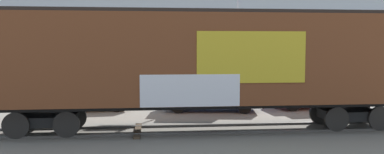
{
  "coord_description": "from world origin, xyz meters",
  "views": [
    {
      "loc": [
        -1.46,
        -14.71,
        3.17
      ],
      "look_at": [
        -0.55,
        2.4,
        1.84
      ],
      "focal_mm": 36.88,
      "sensor_mm": 36.0,
      "label": 1
    }
  ],
  "objects_px": {
    "parked_car_blue": "(210,93)",
    "parked_car_red": "(310,92)",
    "freight_car": "(204,60)",
    "flagpole": "(234,3)",
    "parked_car_tan": "(88,93)"
  },
  "relations": [
    {
      "from": "parked_car_blue",
      "to": "parked_car_red",
      "type": "relative_size",
      "value": 1.13
    },
    {
      "from": "freight_car",
      "to": "parked_car_red",
      "type": "relative_size",
      "value": 4.09
    },
    {
      "from": "flagpole",
      "to": "parked_car_tan",
      "type": "xyz_separation_m",
      "value": [
        -8.63,
        -8.13,
        -5.38
      ]
    },
    {
      "from": "parked_car_tan",
      "to": "flagpole",
      "type": "bearing_deg",
      "value": 43.3
    },
    {
      "from": "flagpole",
      "to": "parked_car_tan",
      "type": "bearing_deg",
      "value": -136.7
    },
    {
      "from": "freight_car",
      "to": "parked_car_blue",
      "type": "xyz_separation_m",
      "value": [
        0.66,
        4.58,
        -1.76
      ]
    },
    {
      "from": "parked_car_tan",
      "to": "parked_car_red",
      "type": "bearing_deg",
      "value": 0.64
    },
    {
      "from": "flagpole",
      "to": "parked_car_blue",
      "type": "bearing_deg",
      "value": -106.59
    },
    {
      "from": "freight_car",
      "to": "parked_car_red",
      "type": "distance_m",
      "value": 8.1
    },
    {
      "from": "parked_car_blue",
      "to": "freight_car",
      "type": "bearing_deg",
      "value": -98.26
    },
    {
      "from": "parked_car_blue",
      "to": "parked_car_red",
      "type": "xyz_separation_m",
      "value": [
        5.28,
        0.61,
        -0.08
      ]
    },
    {
      "from": "flagpole",
      "to": "parked_car_red",
      "type": "distance_m",
      "value": 10.04
    },
    {
      "from": "flagpole",
      "to": "parked_car_red",
      "type": "relative_size",
      "value": 2.34
    },
    {
      "from": "freight_car",
      "to": "parked_car_blue",
      "type": "bearing_deg",
      "value": 81.74
    },
    {
      "from": "flagpole",
      "to": "parked_car_tan",
      "type": "distance_m",
      "value": 13.02
    }
  ]
}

